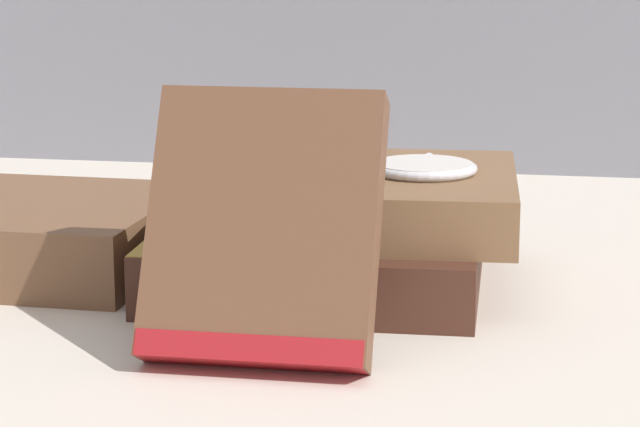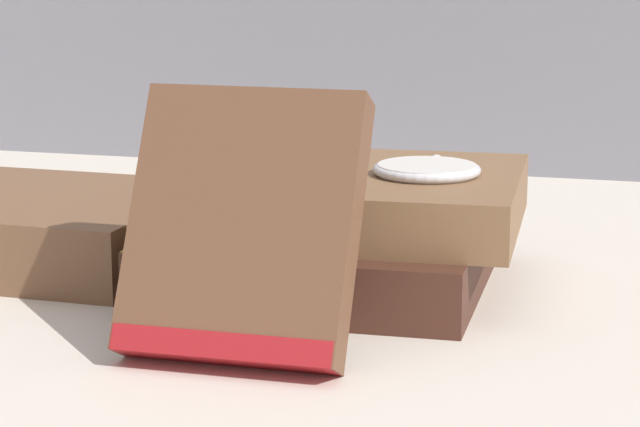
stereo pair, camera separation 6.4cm
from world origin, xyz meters
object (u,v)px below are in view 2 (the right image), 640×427
at_px(book_flat_bottom, 316,254).
at_px(reading_glasses, 345,229).
at_px(book_leaning_front, 242,236).
at_px(book_flat_top, 350,198).
at_px(pocket_watch, 427,170).
at_px(book_side_left, 6,225).

relative_size(book_flat_bottom, reading_glasses, 1.86).
height_order(book_leaning_front, reading_glasses, book_leaning_front).
bearing_deg(book_leaning_front, book_flat_top, 82.86).
xyz_separation_m(pocket_watch, reading_glasses, (-0.08, 0.12, -0.07)).
height_order(book_flat_bottom, book_side_left, book_side_left).
height_order(book_side_left, pocket_watch, pocket_watch).
xyz_separation_m(book_flat_top, book_leaning_front, (-0.02, -0.14, 0.01)).
height_order(book_flat_bottom, book_flat_top, book_flat_top).
distance_m(book_flat_top, reading_glasses, 0.14).
height_order(book_flat_top, reading_glasses, book_flat_top).
bearing_deg(reading_glasses, pocket_watch, -53.33).
bearing_deg(book_flat_bottom, book_leaning_front, -91.44).
bearing_deg(reading_glasses, book_flat_top, -69.92).
bearing_deg(book_flat_top, book_side_left, 176.40).
relative_size(book_flat_bottom, book_leaning_front, 1.47).
xyz_separation_m(book_flat_top, pocket_watch, (0.04, 0.00, 0.02)).
xyz_separation_m(book_leaning_front, pocket_watch, (0.06, 0.14, 0.01)).
relative_size(book_flat_bottom, pocket_watch, 2.93).
height_order(book_flat_bottom, book_leaning_front, book_leaning_front).
bearing_deg(book_flat_top, reading_glasses, 101.94).
relative_size(pocket_watch, reading_glasses, 0.63).
height_order(book_side_left, book_leaning_front, book_leaning_front).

